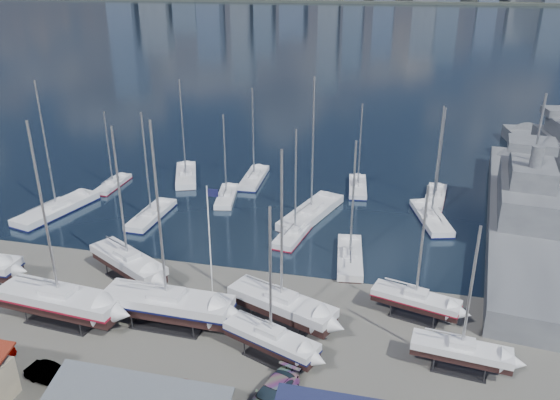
# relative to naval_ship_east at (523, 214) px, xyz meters

# --- Properties ---
(ground) EXTENTS (1400.00, 1400.00, 0.00)m
(ground) POSITION_rel_naval_ship_east_xyz_m (-31.09, -28.09, -1.67)
(ground) COLOR #605E59
(ground) RESTS_ON ground
(water) EXTENTS (1400.00, 600.00, 0.40)m
(water) POSITION_rel_naval_ship_east_xyz_m (-31.09, 281.91, -1.82)
(water) COLOR #1A2A3C
(water) RESTS_ON ground
(far_shore) EXTENTS (1400.00, 80.00, 2.20)m
(far_shore) POSITION_rel_naval_ship_east_xyz_m (-31.09, 541.91, -0.57)
(far_shore) COLOR #2D332D
(far_shore) RESTS_ON ground
(sailboat_cradle_1) EXTENTS (12.03, 4.34, 18.81)m
(sailboat_cradle_1) POSITION_rel_naval_ship_east_xyz_m (-44.23, -30.90, 0.55)
(sailboat_cradle_1) COLOR #2D2D33
(sailboat_cradle_1) RESTS_ON ground
(sailboat_cradle_2) EXTENTS (10.15, 7.43, 16.41)m
(sailboat_cradle_2) POSITION_rel_naval_ship_east_xyz_m (-41.74, -22.84, 0.43)
(sailboat_cradle_2) COLOR #2D2D33
(sailboat_cradle_2) RESTS_ON ground
(sailboat_cradle_3) EXTENTS (11.99, 3.63, 19.00)m
(sailboat_cradle_3) POSITION_rel_naval_ship_east_xyz_m (-34.57, -29.22, 0.56)
(sailboat_cradle_3) COLOR #2D2D33
(sailboat_cradle_3) RESTS_ON ground
(sailboat_cradle_4) EXTENTS (10.52, 6.40, 16.58)m
(sailboat_cradle_4) POSITION_rel_naval_ship_east_xyz_m (-24.67, -26.79, 0.44)
(sailboat_cradle_4) COLOR #2D2D33
(sailboat_cradle_4) RESTS_ON ground
(sailboat_cradle_5) EXTENTS (8.64, 5.27, 13.71)m
(sailboat_cradle_5) POSITION_rel_naval_ship_east_xyz_m (-24.44, -31.63, 0.28)
(sailboat_cradle_5) COLOR #2D2D33
(sailboat_cradle_5) RESTS_ON ground
(sailboat_cradle_6) EXTENTS (8.29, 4.28, 13.13)m
(sailboat_cradle_6) POSITION_rel_naval_ship_east_xyz_m (-12.99, -23.02, 0.26)
(sailboat_cradle_6) COLOR #2D2D33
(sailboat_cradle_6) RESTS_ON ground
(sailboat_cradle_7) EXTENTS (7.90, 3.04, 12.84)m
(sailboat_cradle_7) POSITION_rel_naval_ship_east_xyz_m (-9.45, -29.61, 0.25)
(sailboat_cradle_7) COLOR #2D2D33
(sailboat_cradle_7) RESTS_ON ground
(sailboat_moored_0) EXTENTS (6.21, 12.73, 18.34)m
(sailboat_moored_0) POSITION_rel_naval_ship_east_xyz_m (-59.14, -9.57, -1.36)
(sailboat_moored_0) COLOR black
(sailboat_moored_0) RESTS_ON water
(sailboat_moored_1) EXTENTS (2.36, 7.99, 11.90)m
(sailboat_moored_1) POSITION_rel_naval_ship_east_xyz_m (-56.77, 0.84, -1.36)
(sailboat_moored_1) COLOR black
(sailboat_moored_1) RESTS_ON water
(sailboat_moored_2) EXTENTS (6.64, 10.90, 15.94)m
(sailboat_moored_2) POSITION_rel_naval_ship_east_xyz_m (-47.52, 6.57, -1.35)
(sailboat_moored_2) COLOR black
(sailboat_moored_2) RESTS_ON water
(sailboat_moored_3) EXTENTS (3.03, 9.87, 14.63)m
(sailboat_moored_3) POSITION_rel_naval_ship_east_xyz_m (-46.25, -8.28, -1.36)
(sailboat_moored_3) COLOR black
(sailboat_moored_3) RESTS_ON water
(sailboat_moored_4) EXTENTS (3.87, 8.69, 12.69)m
(sailboat_moored_4) POSITION_rel_naval_ship_east_xyz_m (-38.82, 0.09, -1.34)
(sailboat_moored_4) COLOR black
(sailboat_moored_4) RESTS_ON water
(sailboat_moored_5) EXTENTS (3.24, 10.04, 14.82)m
(sailboat_moored_5) POSITION_rel_naval_ship_east_xyz_m (-37.01, 7.94, -1.36)
(sailboat_moored_5) COLOR black
(sailboat_moored_5) RESTS_ON water
(sailboat_moored_6) EXTENTS (4.04, 9.58, 13.89)m
(sailboat_moored_6) POSITION_rel_naval_ship_east_xyz_m (-27.14, -8.87, -1.36)
(sailboat_moored_6) COLOR black
(sailboat_moored_6) RESTS_ON water
(sailboat_moored_7) EXTENTS (7.06, 13.05, 18.98)m
(sailboat_moored_7) POSITION_rel_naval_ship_east_xyz_m (-26.20, -2.98, -1.34)
(sailboat_moored_7) COLOR black
(sailboat_moored_7) RESTS_ON water
(sailboat_moored_8) EXTENTS (3.45, 9.14, 13.33)m
(sailboat_moored_8) POSITION_rel_naval_ship_east_xyz_m (-21.26, 7.94, -1.36)
(sailboat_moored_8) COLOR black
(sailboat_moored_8) RESTS_ON water
(sailboat_moored_9) EXTENTS (3.81, 9.81, 14.43)m
(sailboat_moored_9) POSITION_rel_naval_ship_east_xyz_m (-19.98, -13.65, -1.35)
(sailboat_moored_9) COLOR black
(sailboat_moored_9) RESTS_ON water
(sailboat_moored_10) EXTENTS (5.56, 10.87, 15.65)m
(sailboat_moored_10) POSITION_rel_naval_ship_east_xyz_m (-11.02, -1.00, -1.36)
(sailboat_moored_10) COLOR black
(sailboat_moored_10) RESTS_ON water
(sailboat_moored_11) EXTENTS (3.58, 9.40, 13.70)m
(sailboat_moored_11) POSITION_rel_naval_ship_east_xyz_m (-10.29, 6.52, -1.36)
(sailboat_moored_11) COLOR black
(sailboat_moored_11) RESTS_ON water
(naval_ship_east) EXTENTS (14.22, 51.23, 18.56)m
(naval_ship_east) POSITION_rel_naval_ship_east_xyz_m (0.00, 0.00, 0.00)
(naval_ship_east) COLOR slate
(naval_ship_east) RESTS_ON water
(naval_ship_west) EXTENTS (12.21, 41.90, 17.72)m
(naval_ship_west) POSITION_rel_naval_ship_east_xyz_m (9.17, 22.79, -0.00)
(naval_ship_west) COLOR slate
(naval_ship_west) RESTS_ON water
(car_b) EXTENTS (4.28, 2.04, 1.35)m
(car_b) POSITION_rel_naval_ship_east_xyz_m (-40.48, -38.19, -0.99)
(car_b) COLOR gray
(car_b) RESTS_ON ground
(car_d) EXTENTS (3.80, 5.99, 1.62)m
(car_d) POSITION_rel_naval_ship_east_xyz_m (-23.10, -36.43, -0.86)
(car_d) COLOR gray
(car_d) RESTS_ON ground
(flagpole) EXTENTS (1.09, 0.12, 12.40)m
(flagpole) POSITION_rel_naval_ship_east_xyz_m (-31.56, -25.57, 5.50)
(flagpole) COLOR white
(flagpole) RESTS_ON ground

